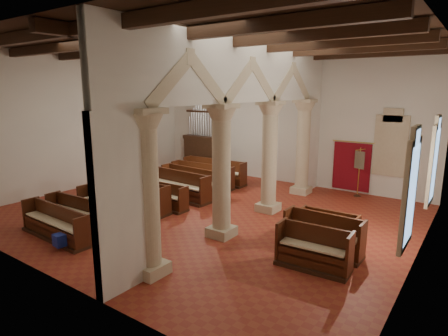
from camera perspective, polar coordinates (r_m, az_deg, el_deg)
floor at (r=13.98m, az=-2.82°, el=-6.78°), size 14.00×14.00×0.00m
ceiling at (r=13.33m, az=-3.10°, el=18.46°), size 14.00×14.00×0.00m
wall_back at (r=18.39m, az=8.76°, el=7.17°), size 14.00×0.02×6.00m
wall_front at (r=9.41m, az=-26.14°, el=1.65°), size 14.00×0.02×6.00m
wall_left at (r=18.47m, az=-20.41°, el=6.59°), size 0.02×12.00×6.00m
wall_right at (r=10.57m, az=28.45°, el=2.43°), size 0.02×12.00×6.00m
ceiling_beams at (r=13.31m, az=-3.09°, el=17.69°), size 13.80×11.80×0.30m
arcade at (r=12.24m, az=3.72°, el=7.61°), size 0.90×11.90×6.00m
window_right_a at (r=9.27m, az=26.66°, el=-3.62°), size 0.03×1.00×2.20m
window_right_b at (r=13.16m, az=29.40°, el=0.39°), size 0.03×1.00×2.20m
window_back at (r=16.85m, az=24.04°, el=3.11°), size 1.00×0.03×2.20m
pipe_organ at (r=20.58m, az=-3.30°, el=3.22°), size 2.10×0.85×4.40m
lectern at (r=19.80m, az=-0.17°, el=0.31°), size 0.53×0.54×1.20m
dossal_curtain at (r=17.30m, az=18.86°, el=0.24°), size 1.80×0.07×2.17m
processional_banner at (r=16.82m, az=19.79°, el=-1.58°), size 0.45×0.58×2.10m
hymnal_box_a at (r=11.80m, az=-23.78°, el=-10.03°), size 0.38×0.32×0.35m
hymnal_box_b at (r=13.00m, az=-15.98°, el=-7.54°), size 0.36×0.31×0.30m
hymnal_box_c at (r=14.33m, az=-6.77°, el=-5.27°), size 0.38×0.34×0.33m
tube_heater_a at (r=13.96m, az=-23.33°, el=-7.11°), size 0.83×0.42×0.09m
tube_heater_b at (r=13.75m, az=-24.99°, el=-7.55°), size 1.14×0.35×0.11m
nave_pew_0 at (r=12.66m, az=-24.26°, el=-8.31°), size 3.06×0.77×1.00m
nave_pew_1 at (r=13.19m, az=-20.91°, el=-7.25°), size 3.09×0.78×0.99m
nave_pew_2 at (r=13.81m, az=-17.04°, el=-6.09°), size 2.98×0.68×1.01m
nave_pew_3 at (r=14.50m, az=-13.27°, el=-4.88°), size 2.98×0.85×1.12m
nave_pew_4 at (r=14.84m, az=-10.38°, el=-4.56°), size 2.92×0.68×0.97m
nave_pew_5 at (r=15.84m, az=-7.61°, el=-3.18°), size 3.59×0.96×1.15m
nave_pew_6 at (r=16.60m, az=-4.93°, el=-2.51°), size 3.34×0.93×1.08m
nave_pew_7 at (r=17.51m, az=-3.36°, el=-1.71°), size 3.24×0.86×1.08m
nave_pew_8 at (r=18.22m, az=-1.52°, el=-1.08°), size 3.34×0.87×1.15m
aisle_pew_0 at (r=9.99m, az=13.44°, el=-12.69°), size 1.90×0.82×1.10m
aisle_pew_1 at (r=10.92m, az=14.81°, el=-10.59°), size 2.19×0.77×1.11m
aisle_pew_2 at (r=11.63m, az=15.57°, el=-9.46°), size 1.73×0.68×0.97m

